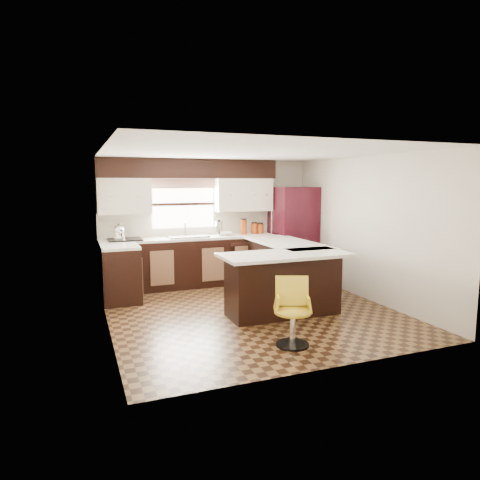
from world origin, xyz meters
name	(u,v)px	position (x,y,z in m)	size (l,w,h in m)	color
floor	(251,311)	(0.00, 0.00, 0.00)	(4.40, 4.40, 0.00)	#49301A
ceiling	(251,152)	(0.00, 0.00, 2.40)	(4.40, 4.40, 0.00)	silver
wall_back	(208,221)	(0.00, 2.20, 1.20)	(4.40, 4.40, 0.00)	beige
wall_front	(333,257)	(0.00, -2.20, 1.20)	(4.40, 4.40, 0.00)	beige
wall_left	(105,240)	(-2.10, 0.00, 1.20)	(4.40, 4.40, 0.00)	beige
wall_right	(366,228)	(2.10, 0.00, 1.20)	(4.40, 4.40, 0.00)	beige
base_cab_back	(190,263)	(-0.45, 1.90, 0.45)	(3.30, 0.60, 0.90)	black
base_cab_left	(121,275)	(-1.80, 1.25, 0.45)	(0.60, 0.70, 0.90)	black
counter_back	(190,238)	(-0.45, 1.90, 0.92)	(3.30, 0.60, 0.04)	silver
counter_left	(120,247)	(-1.80, 1.25, 0.92)	(0.60, 0.70, 0.04)	silver
soffit	(190,169)	(-0.40, 2.03, 2.22)	(3.40, 0.35, 0.36)	black
upper_cab_left	(124,196)	(-1.62, 2.03, 1.72)	(0.94, 0.35, 0.64)	beige
upper_cab_right	(243,195)	(0.68, 2.03, 1.72)	(1.14, 0.35, 0.64)	beige
window_pane	(183,204)	(-0.50, 2.18, 1.55)	(1.20, 0.02, 0.90)	white
valance	(184,184)	(-0.50, 2.14, 1.94)	(1.30, 0.06, 0.18)	#D19B93
sink	(188,236)	(-0.50, 1.88, 0.96)	(0.75, 0.45, 0.03)	#B2B2B7
dishwasher	(245,263)	(0.55, 1.61, 0.43)	(0.58, 0.03, 0.78)	black
cooktop	(125,239)	(-1.65, 1.88, 0.96)	(0.58, 0.50, 0.03)	black
peninsula_long	(285,270)	(0.90, 0.62, 0.45)	(0.60, 1.95, 0.90)	black
peninsula_return	(283,285)	(0.38, -0.35, 0.45)	(1.65, 0.60, 0.90)	black
counter_pen_long	(288,243)	(0.95, 0.62, 0.92)	(0.84, 1.95, 0.04)	silver
counter_pen_return	(285,255)	(0.35, -0.44, 0.92)	(1.89, 0.84, 0.04)	silver
refrigerator	(293,233)	(1.68, 1.79, 0.94)	(0.80, 0.77, 1.87)	#330812
bar_chair	(293,313)	(-0.07, -1.49, 0.41)	(0.44, 0.44, 0.83)	gold
kettle	(119,231)	(-1.74, 1.88, 1.11)	(0.20, 0.20, 0.27)	silver
percolator	(219,229)	(0.12, 1.90, 1.08)	(0.15, 0.15, 0.27)	silver
mixing_bowl	(225,234)	(0.25, 1.90, 0.98)	(0.26, 0.26, 0.06)	white
canister_large	(244,227)	(0.64, 1.92, 1.09)	(0.14, 0.14, 0.28)	maroon
canister_med	(254,229)	(0.87, 1.92, 1.05)	(0.13, 0.13, 0.21)	maroon
canister_small	(260,229)	(1.00, 1.92, 1.04)	(0.14, 0.14, 0.19)	maroon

